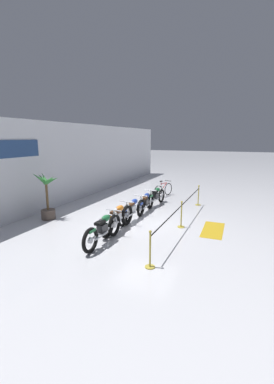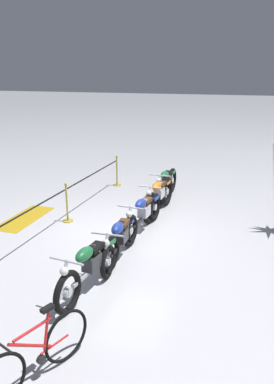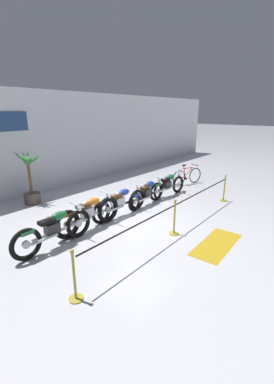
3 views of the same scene
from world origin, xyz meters
name	(u,v)px [view 3 (image 3 of 3)]	position (x,y,z in m)	size (l,w,h in m)	color
ground_plane	(135,220)	(0.00, 0.00, 0.00)	(120.00, 120.00, 0.00)	silver
back_wall	(41,142)	(0.00, 5.12, 2.10)	(28.00, 0.29, 4.20)	white
motorcycle_green_0	(54,230)	(-2.63, 0.46, 0.49)	(2.31, 0.62, 0.98)	black
motorcycle_orange_1	(89,214)	(-1.40, 0.57, 0.49)	(2.31, 0.62, 0.99)	black
motorcycle_blue_2	(121,203)	(-0.05, 0.57, 0.47)	(2.39, 0.62, 0.94)	black
motorcycle_blue_3	(147,193)	(1.39, 0.55, 0.46)	(2.27, 0.62, 0.91)	black
motorcycle_green_4	(168,185)	(2.68, 0.48, 0.47)	(2.18, 0.62, 0.94)	black
bicycle	(187,176)	(4.81, 0.77, 0.39)	(1.68, 0.68, 0.97)	black
potted_palm_left_of_row	(30,180)	(-1.27, 4.01, 0.89)	(1.00, 1.01, 2.07)	brown
stanchion_far_left	(150,225)	(-1.22, -1.51, 0.70)	(7.19, 0.28, 1.05)	gold
stanchion_mid_left	(174,222)	(-0.07, -1.51, 0.36)	(0.28, 0.28, 1.05)	gold
stanchion_mid_right	(224,192)	(3.60, -1.51, 0.36)	(0.28, 0.28, 1.05)	gold
floor_banner	(216,244)	(0.12, -2.70, 0.00)	(1.90, 0.76, 0.01)	#B78E19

